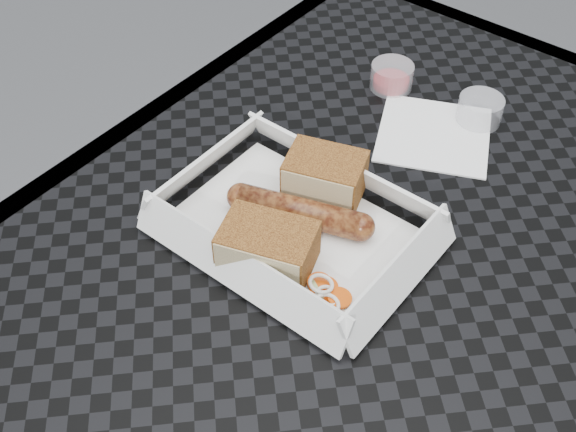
# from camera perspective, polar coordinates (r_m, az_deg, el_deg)

# --- Properties ---
(patio_table) EXTENTS (0.80, 0.80, 0.74)m
(patio_table) POSITION_cam_1_polar(r_m,az_deg,el_deg) (0.75, 12.11, -7.49)
(patio_table) COLOR black
(patio_table) RESTS_ON ground
(food_tray) EXTENTS (0.22, 0.15, 0.00)m
(food_tray) POSITION_cam_1_polar(r_m,az_deg,el_deg) (0.70, 0.51, -1.12)
(food_tray) COLOR white
(food_tray) RESTS_ON patio_table
(bratwurst) EXTENTS (0.14, 0.07, 0.03)m
(bratwurst) POSITION_cam_1_polar(r_m,az_deg,el_deg) (0.69, 0.91, 0.35)
(bratwurst) COLOR brown
(bratwurst) RESTS_ON food_tray
(bread_near) EXTENTS (0.09, 0.08, 0.05)m
(bread_near) POSITION_cam_1_polar(r_m,az_deg,el_deg) (0.71, 2.91, 3.10)
(bread_near) COLOR brown
(bread_near) RESTS_ON food_tray
(bread_far) EXTENTS (0.10, 0.08, 0.04)m
(bread_far) POSITION_cam_1_polar(r_m,az_deg,el_deg) (0.65, -1.61, -2.45)
(bread_far) COLOR brown
(bread_far) RESTS_ON food_tray
(veg_garnish) EXTENTS (0.03, 0.03, 0.00)m
(veg_garnish) POSITION_cam_1_polar(r_m,az_deg,el_deg) (0.64, 2.91, -6.55)
(veg_garnish) COLOR #DE4E09
(veg_garnish) RESTS_ON food_tray
(napkin) EXTENTS (0.16, 0.16, 0.00)m
(napkin) POSITION_cam_1_polar(r_m,az_deg,el_deg) (0.82, 11.44, 6.32)
(napkin) COLOR white
(napkin) RESTS_ON patio_table
(condiment_cup_sauce) EXTENTS (0.05, 0.05, 0.03)m
(condiment_cup_sauce) POSITION_cam_1_polar(r_m,az_deg,el_deg) (0.87, 8.20, 10.87)
(condiment_cup_sauce) COLOR maroon
(condiment_cup_sauce) RESTS_ON patio_table
(condiment_cup_empty) EXTENTS (0.05, 0.05, 0.03)m
(condiment_cup_empty) POSITION_cam_1_polar(r_m,az_deg,el_deg) (0.84, 14.92, 8.10)
(condiment_cup_empty) COLOR silver
(condiment_cup_empty) RESTS_ON patio_table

